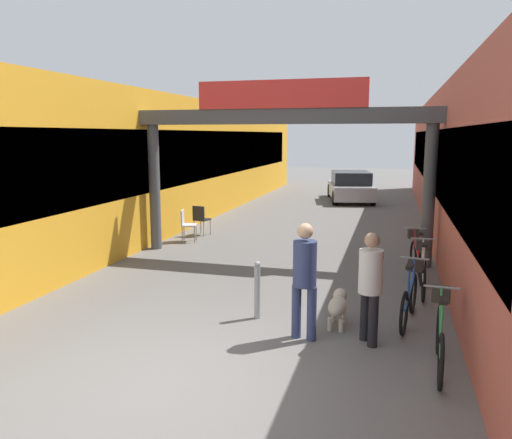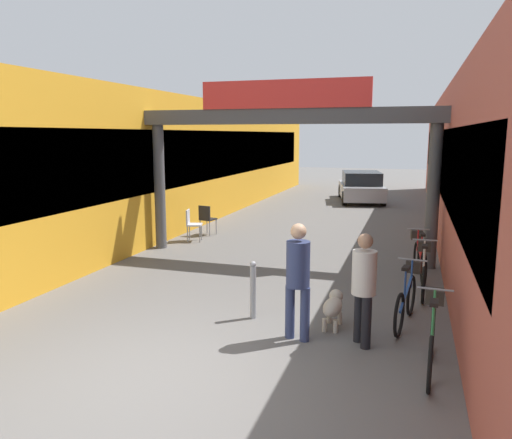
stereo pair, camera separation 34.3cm
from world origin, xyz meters
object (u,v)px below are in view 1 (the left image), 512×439
object	(u,v)px
pedestrian_with_dog	(305,273)
pedestrian_companion	(370,281)
bicycle_red_farthest	(417,255)
cafe_chair_aluminium_nearer	(186,223)
bicycle_green_nearest	(440,334)
bollard_post_metal	(257,289)
dog_on_leash	(338,305)
bicycle_silver_third	(423,269)
parked_car_silver	(350,187)
cafe_chair_black_farther	(201,218)
bicycle_blue_second	(410,295)

from	to	relation	value
pedestrian_with_dog	pedestrian_companion	world-z (taller)	pedestrian_with_dog
bicycle_red_farthest	cafe_chair_aluminium_nearer	size ratio (longest dim) A/B	1.89
bicycle_green_nearest	bollard_post_metal	bearing A→B (deg)	159.44
dog_on_leash	bicycle_silver_third	size ratio (longest dim) A/B	0.43
bicycle_green_nearest	bicycle_red_farthest	bearing A→B (deg)	91.64
parked_car_silver	cafe_chair_black_farther	bearing A→B (deg)	-111.40
bicycle_blue_second	bollard_post_metal	bearing A→B (deg)	-167.42
bollard_post_metal	cafe_chair_black_farther	world-z (taller)	bollard_post_metal
bicycle_red_farthest	cafe_chair_aluminium_nearer	bearing A→B (deg)	163.14
dog_on_leash	bicycle_red_farthest	size ratio (longest dim) A/B	0.43
cafe_chair_aluminium_nearer	parked_car_silver	distance (m)	10.66
dog_on_leash	bicycle_silver_third	xyz separation A→B (m)	(1.35, 2.16, 0.11)
parked_car_silver	bollard_post_metal	bearing A→B (deg)	-90.67
bicycle_blue_second	bollard_post_metal	xyz separation A→B (m)	(-2.38, -0.53, 0.05)
dog_on_leash	bicycle_blue_second	size ratio (longest dim) A/B	0.43
pedestrian_with_dog	bollard_post_metal	size ratio (longest dim) A/B	1.80
bollard_post_metal	bicycle_red_farthest	bearing A→B (deg)	52.05
pedestrian_with_dog	dog_on_leash	bearing A→B (deg)	57.00
dog_on_leash	pedestrian_with_dog	bearing A→B (deg)	-123.00
bicycle_red_farthest	cafe_chair_black_farther	xyz separation A→B (m)	(-5.98, 2.74, 0.10)
dog_on_leash	parked_car_silver	xyz separation A→B (m)	(-1.12, 15.13, 0.31)
bicycle_silver_third	parked_car_silver	world-z (taller)	parked_car_silver
dog_on_leash	bicycle_silver_third	bearing A→B (deg)	58.00
bicycle_red_farthest	pedestrian_with_dog	bearing A→B (deg)	-113.50
bicycle_red_farthest	dog_on_leash	bearing A→B (deg)	-111.42
cafe_chair_black_farther	bicycle_silver_third	bearing A→B (deg)	-32.51
cafe_chair_black_farther	cafe_chair_aluminium_nearer	bearing A→B (deg)	-94.13
bicycle_green_nearest	parked_car_silver	xyz separation A→B (m)	(-2.53, 16.18, 0.21)
dog_on_leash	bicycle_blue_second	xyz separation A→B (m)	(1.08, 0.50, 0.11)
pedestrian_companion	parked_car_silver	bearing A→B (deg)	95.88
pedestrian_with_dog	bicycle_blue_second	world-z (taller)	pedestrian_with_dog
pedestrian_with_dog	pedestrian_companion	size ratio (longest dim) A/B	1.07
pedestrian_with_dog	parked_car_silver	bearing A→B (deg)	92.52
bicycle_red_farthest	bollard_post_metal	distance (m)	4.20
dog_on_leash	cafe_chair_aluminium_nearer	world-z (taller)	cafe_chair_aluminium_nearer
dog_on_leash	bollard_post_metal	xyz separation A→B (m)	(-1.30, -0.03, 0.15)
cafe_chair_aluminium_nearer	bollard_post_metal	bearing A→B (deg)	-56.06
parked_car_silver	bicycle_silver_third	bearing A→B (deg)	-79.22
bicycle_blue_second	bicycle_red_farthest	bearing A→B (deg)	85.82
pedestrian_with_dog	dog_on_leash	distance (m)	1.02
bicycle_blue_second	pedestrian_companion	bearing A→B (deg)	-118.88
pedestrian_with_dog	dog_on_leash	world-z (taller)	pedestrian_with_dog
pedestrian_with_dog	bollard_post_metal	bearing A→B (deg)	144.73
bicycle_blue_second	parked_car_silver	size ratio (longest dim) A/B	0.39
bicycle_red_farthest	cafe_chair_black_farther	bearing A→B (deg)	155.41
pedestrian_companion	parked_car_silver	xyz separation A→B (m)	(-1.62, 15.70, -0.27)
bicycle_green_nearest	parked_car_silver	size ratio (longest dim) A/B	0.40
dog_on_leash	bicycle_silver_third	world-z (taller)	bicycle_silver_third
dog_on_leash	parked_car_silver	distance (m)	15.18
pedestrian_companion	bicycle_red_farthest	bearing A→B (deg)	78.40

